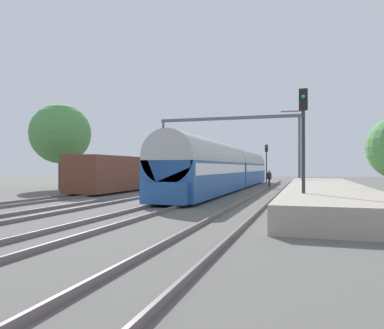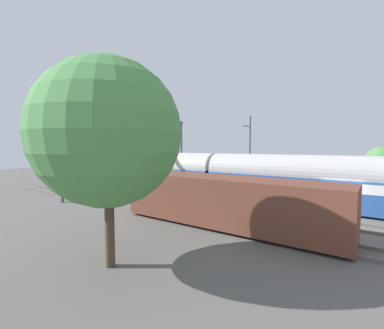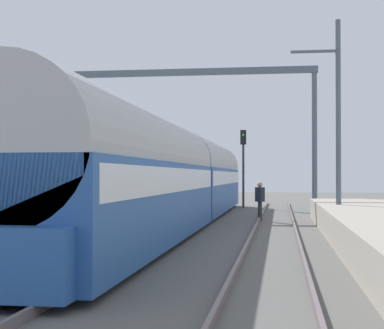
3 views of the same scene
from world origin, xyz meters
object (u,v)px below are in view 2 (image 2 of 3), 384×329
Objects in this scene: passenger_train at (215,175)px; railway_signal_far at (131,158)px; person_crossing at (209,179)px; freight_car at (226,201)px; catenary_gantry at (135,134)px.

railway_signal_far reaches higher than passenger_train.
person_crossing is 11.42m from railway_signal_far.
railway_signal_far is at bearing 62.74° from freight_car.
freight_car is 0.79× the size of catenary_gantry.
passenger_train is 9.75m from catenary_gantry.
railway_signal_far is at bearing 82.11° from passenger_train.
passenger_train is at bearing -97.89° from railway_signal_far.
freight_car reaches higher than person_crossing.
railway_signal_far is at bearing 52.70° from catenary_gantry.
person_crossing is 0.36× the size of railway_signal_far.
catenary_gantry is at bearing 102.99° from passenger_train.
person_crossing is (3.31, 2.70, -0.94)m from passenger_train.
railway_signal_far is (9.94, 19.28, 1.64)m from freight_car.
person_crossing is at bearing -48.45° from catenary_gantry.
catenary_gantry is (-3.92, -5.15, 2.78)m from railway_signal_far.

